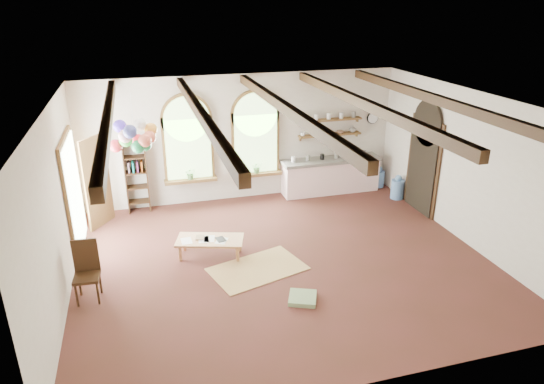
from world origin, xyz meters
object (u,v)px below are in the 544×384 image
object	(u,v)px
kitchen_counter	(330,175)
coffee_table	(210,241)
side_chair	(88,283)
balloon_cluster	(134,136)

from	to	relation	value
kitchen_counter	coffee_table	world-z (taller)	kitchen_counter
kitchen_counter	side_chair	distance (m)	6.92
coffee_table	side_chair	size ratio (longest dim) A/B	1.34
kitchen_counter	side_chair	bearing A→B (deg)	-149.31
kitchen_counter	coffee_table	distance (m)	4.50
kitchen_counter	balloon_cluster	bearing A→B (deg)	-162.62
coffee_table	side_chair	xyz separation A→B (m)	(-2.27, -0.93, -0.02)
kitchen_counter	side_chair	xyz separation A→B (m)	(-5.95, -3.53, -0.16)
balloon_cluster	coffee_table	bearing A→B (deg)	-40.16
side_chair	coffee_table	bearing A→B (deg)	22.26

